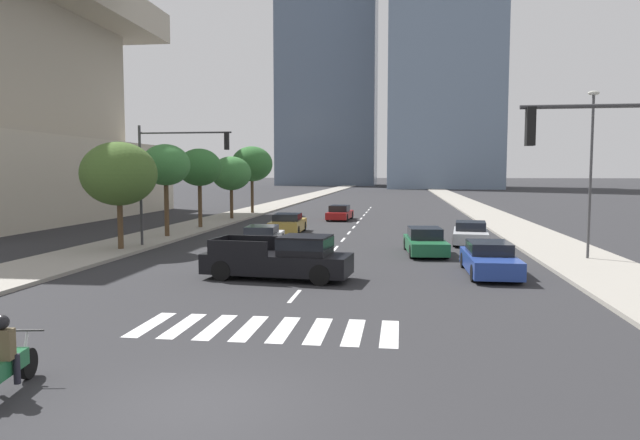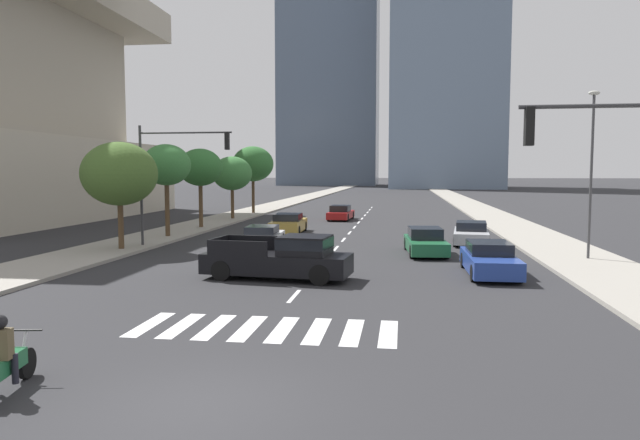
% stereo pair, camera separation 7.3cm
% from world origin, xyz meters
% --- Properties ---
extents(ground_plane, '(800.00, 800.00, 0.00)m').
position_xyz_m(ground_plane, '(0.00, 0.00, 0.00)').
color(ground_plane, '#28282B').
extents(sidewalk_east, '(4.00, 260.00, 0.15)m').
position_xyz_m(sidewalk_east, '(11.49, 30.00, 0.07)').
color(sidewalk_east, gray).
rests_on(sidewalk_east, ground).
extents(sidewalk_west, '(4.00, 260.00, 0.15)m').
position_xyz_m(sidewalk_west, '(-11.49, 30.00, 0.07)').
color(sidewalk_west, gray).
rests_on(sidewalk_west, ground).
extents(crosswalk_near, '(6.75, 2.51, 0.01)m').
position_xyz_m(crosswalk_near, '(0.00, 5.05, 0.00)').
color(crosswalk_near, silver).
rests_on(crosswalk_near, ground).
extents(lane_divider_center, '(0.14, 50.00, 0.01)m').
position_xyz_m(lane_divider_center, '(0.00, 33.05, 0.00)').
color(lane_divider_center, silver).
rests_on(lane_divider_center, ground).
extents(motorcycle_lead, '(0.73, 2.22, 1.49)m').
position_xyz_m(motorcycle_lead, '(-3.65, 0.06, 0.58)').
color(motorcycle_lead, black).
rests_on(motorcycle_lead, ground).
extents(pickup_truck, '(5.72, 2.49, 1.67)m').
position_xyz_m(pickup_truck, '(-0.93, 11.94, 0.81)').
color(pickup_truck, black).
rests_on(pickup_truck, ground).
extents(sedan_green_0, '(2.11, 4.73, 1.29)m').
position_xyz_m(sedan_green_0, '(4.60, 19.63, 0.59)').
color(sedan_green_0, '#1E6038').
rests_on(sedan_green_0, ground).
extents(sedan_white_1, '(2.05, 4.69, 1.21)m').
position_xyz_m(sedan_white_1, '(-3.87, 20.62, 0.56)').
color(sedan_white_1, silver).
rests_on(sedan_white_1, ground).
extents(sedan_gold_2, '(2.04, 4.65, 1.31)m').
position_xyz_m(sedan_gold_2, '(-3.99, 28.30, 0.61)').
color(sedan_gold_2, '#B28E38').
rests_on(sedan_gold_2, ground).
extents(sedan_silver_3, '(2.31, 4.73, 1.24)m').
position_xyz_m(sedan_silver_3, '(7.31, 24.14, 0.58)').
color(sedan_silver_3, '#B7BABF').
rests_on(sedan_silver_3, ground).
extents(sedan_blue_4, '(1.88, 4.75, 1.28)m').
position_xyz_m(sedan_blue_4, '(6.88, 14.07, 0.60)').
color(sedan_blue_4, navy).
rests_on(sedan_blue_4, ground).
extents(sedan_red_5, '(1.98, 4.43, 1.25)m').
position_xyz_m(sedan_red_5, '(-1.69, 39.33, 0.57)').
color(sedan_red_5, maroon).
rests_on(sedan_red_5, ground).
extents(traffic_signal_far, '(5.30, 0.28, 6.33)m').
position_xyz_m(traffic_signal_far, '(-8.48, 19.94, 4.51)').
color(traffic_signal_far, '#333335').
rests_on(traffic_signal_far, sidewalk_west).
extents(street_lamp_east, '(0.50, 0.24, 7.46)m').
position_xyz_m(street_lamp_east, '(11.79, 18.15, 4.48)').
color(street_lamp_east, '#3F3F42').
rests_on(street_lamp_east, sidewalk_east).
extents(street_tree_nearest, '(3.78, 3.78, 5.40)m').
position_xyz_m(street_tree_nearest, '(-10.69, 18.35, 3.94)').
color(street_tree_nearest, '#4C3823').
rests_on(street_tree_nearest, sidewalk_west).
extents(street_tree_second, '(2.93, 2.93, 5.56)m').
position_xyz_m(street_tree_second, '(-10.69, 24.27, 4.44)').
color(street_tree_second, '#4C3823').
rests_on(street_tree_second, sidewalk_west).
extents(street_tree_third, '(3.10, 3.10, 5.54)m').
position_xyz_m(street_tree_third, '(-10.69, 30.21, 4.35)').
color(street_tree_third, '#4C3823').
rests_on(street_tree_third, sidewalk_west).
extents(street_tree_fourth, '(3.33, 3.33, 5.19)m').
position_xyz_m(street_tree_fourth, '(-10.69, 37.96, 3.92)').
color(street_tree_fourth, '#4C3823').
rests_on(street_tree_fourth, sidewalk_west).
extents(street_tree_fifth, '(3.92, 3.92, 6.33)m').
position_xyz_m(street_tree_fifth, '(-10.69, 44.83, 4.80)').
color(street_tree_fifth, '#4C3823').
rests_on(street_tree_fifth, sidewalk_west).
extents(office_tower_left_skyline, '(29.71, 21.92, 93.16)m').
position_xyz_m(office_tower_left_skyline, '(-19.25, 171.92, 46.05)').
color(office_tower_left_skyline, slate).
rests_on(office_tower_left_skyline, ground).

